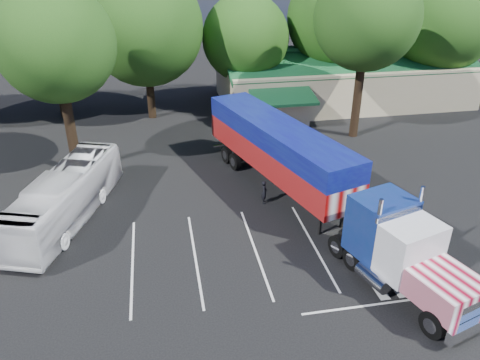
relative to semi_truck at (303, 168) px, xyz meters
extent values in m
plane|color=black|center=(-3.71, 2.06, -2.65)|extent=(120.00, 120.00, 0.00)
cube|color=#C3B291|center=(10.29, 20.06, -0.65)|extent=(24.00, 11.00, 4.00)
cube|color=#16502C|center=(10.29, 17.66, 1.85)|extent=(24.20, 6.25, 2.10)
cube|color=#16502C|center=(10.29, 22.46, 1.85)|extent=(24.20, 6.25, 2.10)
cube|color=#C3B291|center=(2.29, 14.36, -1.25)|extent=(5.00, 2.50, 2.80)
cube|color=#16502C|center=(2.29, 13.06, 0.25)|extent=(5.40, 3.19, 0.80)
cylinder|color=black|center=(-16.71, 19.86, -0.65)|extent=(0.70, 0.70, 4.00)
sphere|color=#194B15|center=(-16.71, 19.86, 4.50)|extent=(8.40, 8.40, 8.40)
cylinder|color=black|center=(-8.71, 18.26, -0.50)|extent=(0.70, 0.70, 4.30)
sphere|color=#194B15|center=(-8.71, 18.26, 5.40)|extent=(10.00, 10.00, 10.00)
cylinder|color=black|center=(0.29, 19.56, -0.85)|extent=(0.70, 0.70, 3.60)
sphere|color=#194B15|center=(0.29, 19.56, 3.95)|extent=(8.00, 8.00, 8.00)
cylinder|color=black|center=(9.29, 20.06, -0.40)|extent=(0.70, 0.70, 4.50)
sphere|color=#194B15|center=(9.29, 20.06, 5.45)|extent=(9.60, 9.60, 9.60)
cylinder|color=black|center=(19.29, 18.86, -0.70)|extent=(0.70, 0.70, 3.90)
sphere|color=#194B15|center=(19.29, 18.86, 5.15)|extent=(10.40, 10.40, 10.40)
cylinder|color=black|center=(-14.21, 8.06, 0.35)|extent=(0.70, 0.70, 6.00)
sphere|color=#194B15|center=(-14.21, 8.06, 6.20)|extent=(7.60, 7.60, 7.60)
cylinder|color=black|center=(7.79, 10.56, 0.60)|extent=(0.70, 0.70, 6.50)
sphere|color=#194B15|center=(7.79, 10.56, 6.85)|extent=(8.00, 8.00, 8.00)
cube|color=black|center=(2.39, -7.71, -1.84)|extent=(3.30, 7.62, 0.27)
cube|color=white|center=(3.60, -11.62, -1.94)|extent=(2.69, 1.07, 0.60)
cube|color=white|center=(3.53, -11.41, -1.29)|extent=(1.29, 0.51, 0.98)
cube|color=white|center=(3.16, -10.21, -1.07)|extent=(3.17, 3.24, 1.25)
cube|color=silver|center=(2.52, -8.13, -0.42)|extent=(3.12, 2.47, 2.51)
cube|color=black|center=(2.73, -8.81, 0.13)|extent=(2.42, 0.83, 1.09)
cube|color=white|center=(2.24, -7.24, 1.00)|extent=(2.74, 0.94, 0.27)
cube|color=navy|center=(1.94, -6.25, -0.20)|extent=(3.25, 2.89, 2.95)
cylinder|color=white|center=(1.03, -7.56, 0.18)|extent=(0.25, 0.25, 3.71)
cylinder|color=white|center=(3.42, -6.82, 0.18)|extent=(0.25, 0.25, 3.71)
cylinder|color=white|center=(0.95, -8.04, -1.84)|extent=(1.20, 1.88, 0.72)
cylinder|color=white|center=(3.76, -7.17, -1.84)|extent=(1.20, 1.88, 0.72)
cube|color=white|center=(-0.87, 2.81, -0.31)|extent=(6.84, 14.18, 1.64)
cube|color=#0E0B6A|center=(-0.87, 2.81, 1.17)|extent=(6.84, 14.18, 1.31)
cube|color=black|center=(-2.23, 7.19, -1.73)|extent=(2.38, 4.04, 0.38)
cube|color=black|center=(0.14, -3.04, -1.89)|extent=(0.16, 0.16, 1.53)
cube|color=black|center=(1.60, -2.59, -1.89)|extent=(0.16, 0.16, 1.53)
cube|color=white|center=(-2.97, 9.59, -2.16)|extent=(2.54, 0.90, 0.13)
cylinder|color=black|center=(2.23, -11.07, -2.05)|extent=(0.72, 1.26, 1.20)
cylinder|color=black|center=(4.42, -10.40, -2.05)|extent=(0.72, 1.26, 1.20)
cylinder|color=black|center=(0.74, -6.28, -2.05)|extent=(0.72, 1.26, 1.20)
cylinder|color=black|center=(2.93, -5.60, -2.05)|extent=(0.72, 1.26, 1.20)
cylinder|color=black|center=(0.39, -5.13, -2.05)|extent=(0.72, 1.26, 1.20)
cylinder|color=black|center=(2.58, -4.46, -2.05)|extent=(0.72, 1.26, 1.20)
cylinder|color=black|center=(-3.06, 6.02, -2.05)|extent=(0.72, 1.26, 1.20)
cylinder|color=black|center=(-0.87, 6.70, -2.05)|extent=(0.72, 1.26, 1.20)
cylinder|color=black|center=(-3.45, 7.27, -2.05)|extent=(0.72, 1.26, 1.20)
cylinder|color=black|center=(-1.26, 7.95, -2.05)|extent=(0.72, 1.26, 1.20)
imported|color=black|center=(-2.11, 0.95, -1.90)|extent=(0.47, 0.62, 1.51)
imported|color=black|center=(1.79, 4.04, -2.15)|extent=(1.61, 1.98, 1.01)
imported|color=silver|center=(-13.83, 1.14, -1.15)|extent=(5.84, 11.07, 3.02)
imported|color=#9D9FA5|center=(1.29, 12.56, -1.98)|extent=(4.26, 2.11, 1.34)
camera|label=1|loc=(-8.19, -23.75, 12.07)|focal=35.00mm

